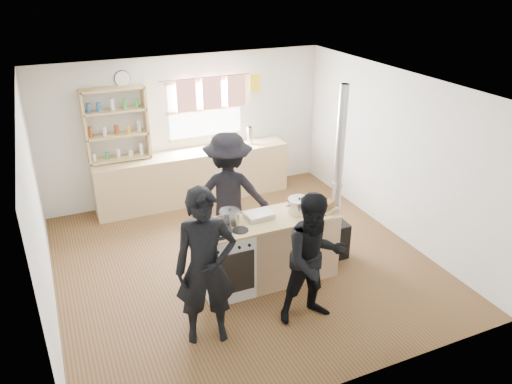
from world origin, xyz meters
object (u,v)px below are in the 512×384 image
stockpot_stove (230,217)px  flue_heater (335,216)px  cooking_island (268,250)px  bread_board (326,207)px  roast_tray (259,215)px  thermos (250,136)px  person_far (229,195)px  person_near_left (206,268)px  stockpot_counter (299,206)px  skillet_greens (218,232)px  person_near_right (315,259)px

stockpot_stove → flue_heater: (1.61, 0.10, -0.37)m
cooking_island → bread_board: bearing=-7.7°
cooking_island → roast_tray: bearing=152.8°
thermos → stockpot_stove: thermos is taller
bread_board → person_far: size_ratio=0.19×
stockpot_stove → cooking_island: bearing=-8.7°
bread_board → flue_heater: 0.55m
thermos → cooking_island: bearing=-108.5°
roast_tray → bread_board: (0.89, -0.16, 0.01)m
roast_tray → flue_heater: bearing=5.6°
bread_board → person_near_left: 1.97m
stockpot_counter → person_near_left: size_ratio=0.16×
stockpot_counter → skillet_greens: bearing=-175.4°
skillet_greens → stockpot_counter: (1.15, 0.09, 0.07)m
bread_board → person_far: (-0.98, 1.01, -0.07)m
flue_heater → person_near_right: flue_heater is taller
skillet_greens → stockpot_stove: size_ratio=1.90×
bread_board → person_near_right: (-0.63, -0.80, -0.17)m
thermos → stockpot_stove: 3.05m
flue_heater → person_near_right: size_ratio=1.55×
thermos → bread_board: (-0.14, -2.88, -0.07)m
cooking_island → skillet_greens: skillet_greens is taller
stockpot_counter → flue_heater: bearing=15.7°
thermos → person_near_right: bearing=-101.8°
person_near_right → person_far: person_far is taller
person_far → stockpot_counter: bearing=144.1°
bread_board → cooking_island: bearing=172.3°
thermos → skillet_greens: (-1.65, -2.88, -0.10)m
person_near_left → person_far: (0.89, 1.64, -0.01)m
skillet_greens → cooking_island: bearing=8.9°
roast_tray → stockpot_stove: 0.39m
person_far → roast_tray: bearing=116.2°
roast_tray → person_far: bearing=95.9°
stockpot_stove → person_near_left: bearing=-125.9°
bread_board → person_near_left: size_ratio=0.18×
roast_tray → bread_board: bread_board is taller
person_near_left → person_far: size_ratio=1.01×
roast_tray → person_near_left: (-0.98, -0.79, -0.05)m
roast_tray → person_near_left: 1.25m
bread_board → person_near_right: bearing=-128.2°
skillet_greens → person_far: bearing=62.6°
person_near_right → roast_tray: bearing=110.2°
stockpot_stove → bread_board: 1.29m
stockpot_stove → person_near_right: size_ratio=0.16×
cooking_island → roast_tray: 0.52m
stockpot_stove → person_near_left: 1.00m
bread_board → skillet_greens: bearing=-179.8°
bread_board → flue_heater: size_ratio=0.13×
cooking_island → person_far: (-0.19, 0.91, 0.44)m
roast_tray → person_far: (-0.09, 0.85, -0.06)m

